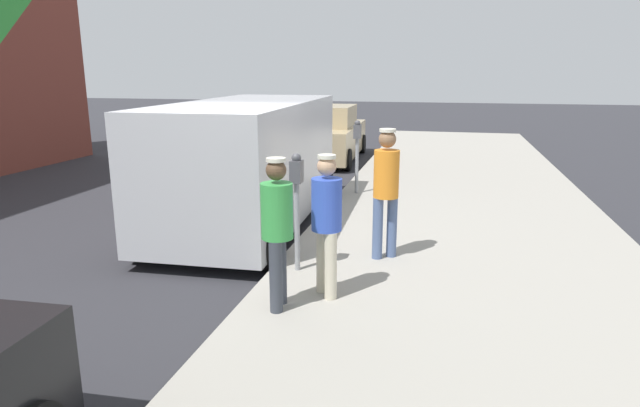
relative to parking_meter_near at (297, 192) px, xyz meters
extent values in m
plane|color=#2D2D33|center=(-1.35, 0.85, -1.18)|extent=(80.00, 80.00, 0.00)
cube|color=#9E998E|center=(2.15, 0.85, -1.11)|extent=(5.00, 32.00, 0.15)
cylinder|color=gray|center=(0.00, 0.00, -0.46)|extent=(0.07, 0.07, 1.15)
cube|color=#4C4C51|center=(0.00, 0.00, 0.26)|extent=(0.14, 0.18, 0.28)
sphere|color=#47474C|center=(0.00, 0.00, 0.43)|extent=(0.12, 0.12, 0.12)
cylinder|color=gray|center=(0.00, 4.61, -0.46)|extent=(0.07, 0.07, 1.15)
cube|color=#4C4C51|center=(0.00, 4.61, 0.26)|extent=(0.14, 0.18, 0.28)
sphere|color=#47474C|center=(0.00, 4.61, 0.43)|extent=(0.12, 0.12, 0.12)
cylinder|color=#383D47|center=(0.12, -1.25, -0.64)|extent=(0.14, 0.14, 0.79)
cylinder|color=#383D47|center=(0.10, -1.03, -0.64)|extent=(0.14, 0.14, 0.79)
cylinder|color=green|center=(0.11, -1.14, 0.05)|extent=(0.34, 0.34, 0.59)
sphere|color=brown|center=(0.11, -1.14, 0.49)|extent=(0.21, 0.21, 0.21)
cylinder|color=silver|center=(0.11, -1.14, 0.59)|extent=(0.20, 0.20, 0.04)
cylinder|color=#4C608C|center=(1.12, 0.80, -0.61)|extent=(0.14, 0.14, 0.85)
cylinder|color=#4C608C|center=(0.95, 0.67, -0.61)|extent=(0.14, 0.14, 0.85)
cylinder|color=orange|center=(1.04, 0.74, 0.14)|extent=(0.34, 0.34, 0.64)
sphere|color=#8C6647|center=(1.04, 0.74, 0.60)|extent=(0.23, 0.23, 0.23)
cylinder|color=silver|center=(1.04, 0.74, 0.72)|extent=(0.22, 0.22, 0.04)
cylinder|color=beige|center=(0.61, -0.79, -0.64)|extent=(0.14, 0.14, 0.78)
cylinder|color=beige|center=(0.47, -0.61, -0.64)|extent=(0.14, 0.14, 0.78)
cylinder|color=blue|center=(0.54, -0.70, 0.04)|extent=(0.34, 0.34, 0.58)
sphere|color=tan|center=(0.54, -0.70, 0.47)|extent=(0.21, 0.21, 0.21)
cylinder|color=silver|center=(0.54, -0.70, 0.57)|extent=(0.20, 0.20, 0.04)
cube|color=#BCBCC1|center=(-1.50, 2.31, -0.01)|extent=(2.19, 5.27, 1.96)
cube|color=black|center=(-1.59, 4.76, 0.38)|extent=(1.84, 0.15, 0.88)
cylinder|color=black|center=(-2.53, 4.33, -0.84)|extent=(0.25, 0.69, 0.68)
cylinder|color=black|center=(-0.63, 4.40, -0.84)|extent=(0.25, 0.69, 0.68)
cylinder|color=black|center=(-2.37, 0.23, -0.84)|extent=(0.25, 0.69, 0.68)
cylinder|color=black|center=(-0.47, 0.30, -0.84)|extent=(0.25, 0.69, 0.68)
cube|color=tan|center=(-1.74, 9.54, -0.57)|extent=(1.97, 4.46, 0.89)
cube|color=tan|center=(-1.73, 9.32, 0.17)|extent=(1.67, 2.04, 0.60)
cylinder|color=black|center=(-2.66, 11.15, -0.88)|extent=(0.24, 0.61, 0.60)
cylinder|color=black|center=(-0.94, 11.21, -0.88)|extent=(0.24, 0.61, 0.60)
cylinder|color=black|center=(-2.54, 7.86, -0.88)|extent=(0.24, 0.61, 0.60)
cylinder|color=black|center=(-0.82, 7.92, -0.88)|extent=(0.24, 0.61, 0.60)
camera|label=1|loc=(1.79, -6.33, 1.48)|focal=30.26mm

